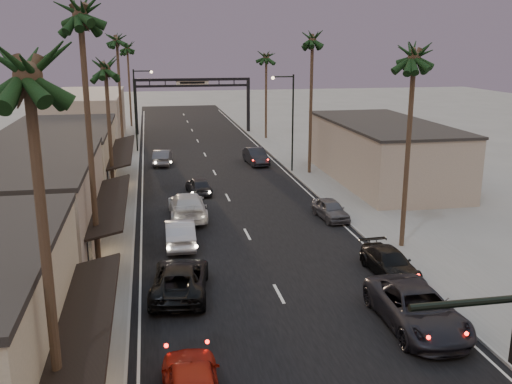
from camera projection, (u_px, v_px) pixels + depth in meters
name	position (u px, v px, depth m)	size (l,w,h in m)	color
ground	(223.00, 188.00, 47.50)	(200.00, 200.00, 0.00)	slate
road	(216.00, 175.00, 52.25)	(14.00, 120.00, 0.02)	black
sidewalk_left	(113.00, 163.00, 57.19)	(5.00, 92.00, 0.12)	slate
sidewalk_right	(297.00, 156.00, 60.59)	(5.00, 92.00, 0.12)	slate
storefront_mid	(19.00, 213.00, 31.17)	(8.00, 14.00, 5.50)	gray
storefront_far	(61.00, 160.00, 46.44)	(8.00, 16.00, 5.00)	tan
storefront_dist	(88.00, 118.00, 68.18)	(8.00, 20.00, 6.00)	gray
building_right	(383.00, 153.00, 49.37)	(8.00, 18.00, 5.00)	gray
arch	(193.00, 92.00, 74.61)	(15.20, 0.40, 7.27)	black
streetlight_right	(290.00, 115.00, 52.13)	(2.13, 0.30, 9.00)	black
streetlight_left	(138.00, 104.00, 62.02)	(2.13, 0.30, 9.00)	black
palm_la	(26.00, 57.00, 13.59)	(3.20, 3.20, 13.20)	#38281C
palm_lb	(79.00, 5.00, 25.45)	(3.20, 3.20, 15.20)	#38281C
palm_lc	(105.00, 62.00, 39.50)	(3.20, 3.20, 12.20)	#38281C
palm_ld	(116.00, 36.00, 57.06)	(3.20, 3.20, 14.20)	#38281C
palm_ra	(415.00, 49.00, 30.92)	(3.20, 3.20, 13.20)	#38281C
palm_rb	(313.00, 35.00, 49.68)	(3.20, 3.20, 14.20)	#38281C
palm_rc	(266.00, 54.00, 69.19)	(3.20, 3.20, 12.20)	#38281C
palm_far	(127.00, 45.00, 79.23)	(3.20, 3.20, 13.20)	#38281C
oncoming_pickup	(180.00, 279.00, 27.35)	(2.59, 5.61, 1.56)	black
oncoming_silver	(180.00, 232.00, 33.97)	(1.69, 4.85, 1.60)	#9B9BA0
oncoming_white	(187.00, 205.00, 39.33)	(2.45, 6.03, 1.75)	#B4B4B4
oncoming_dgrey	(199.00, 186.00, 45.62)	(1.60, 3.99, 1.36)	black
oncoming_grey_far	(162.00, 157.00, 56.52)	(1.60, 4.58, 1.51)	#434347
curbside_near	(417.00, 308.00, 24.16)	(2.85, 6.19, 1.72)	black
curbside_black	(390.00, 263.00, 29.66)	(1.87, 4.60, 1.33)	black
curbside_grey	(331.00, 209.00, 39.12)	(1.60, 3.97, 1.35)	#45454A
curbside_far	(256.00, 156.00, 56.73)	(1.69, 4.83, 1.59)	black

